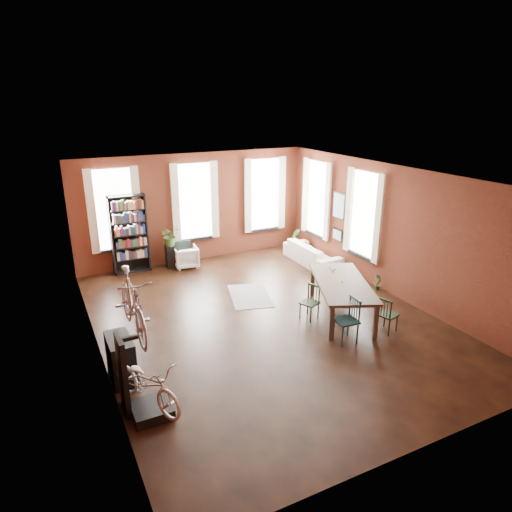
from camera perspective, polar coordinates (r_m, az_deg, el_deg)
room at (r=10.15m, az=0.76°, el=4.63°), size 9.00×9.04×3.22m
dining_table at (r=10.49m, az=10.58°, el=-5.25°), size 1.94×2.63×0.82m
dining_chair_a at (r=9.41m, az=11.19°, el=-7.89°), size 0.47×0.47×0.93m
dining_chair_b at (r=10.23m, az=6.70°, el=-5.82°), size 0.46×0.46×0.77m
dining_chair_c at (r=10.02m, az=16.14°, el=-7.03°), size 0.45×0.45×0.79m
dining_chair_d at (r=11.19m, az=10.10°, el=-3.58°), size 0.50×0.50×0.83m
bookshelf at (r=13.12m, az=-15.57°, el=2.63°), size 1.00×0.32×2.20m
white_armchair at (r=13.38m, az=-8.75°, el=0.02°), size 0.72×0.69×0.67m
cream_sofa at (r=13.60m, az=7.06°, el=0.72°), size 0.61×2.08×0.81m
striped_rug at (r=11.43m, az=-0.76°, el=-4.99°), size 1.32×1.71×0.01m
bike_trainer at (r=7.68m, az=-12.92°, el=-18.24°), size 0.60×0.60×0.17m
bike_wall_rack at (r=7.55m, az=-16.32°, el=-14.07°), size 0.16×0.60×1.30m
console_table at (r=8.46m, az=-16.53°, el=-12.20°), size 0.40×0.80×0.80m
plant_stand at (r=13.46m, az=-10.48°, el=-0.03°), size 0.34×0.34×0.65m
plant_by_sofa at (r=14.69m, az=4.71°, el=1.25°), size 0.56×0.82×0.34m
plant_small at (r=12.16m, az=14.95°, el=-3.75°), size 0.39×0.50×0.16m
bicycle_floor at (r=7.21m, az=-13.68°, el=-12.84°), size 0.81×0.95×1.52m
bicycle_hung at (r=6.91m, az=-15.43°, el=-3.32°), size 0.47×1.00×1.66m
plant_on_stand at (r=13.29m, az=-10.68°, el=2.26°), size 0.67×0.72×0.48m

